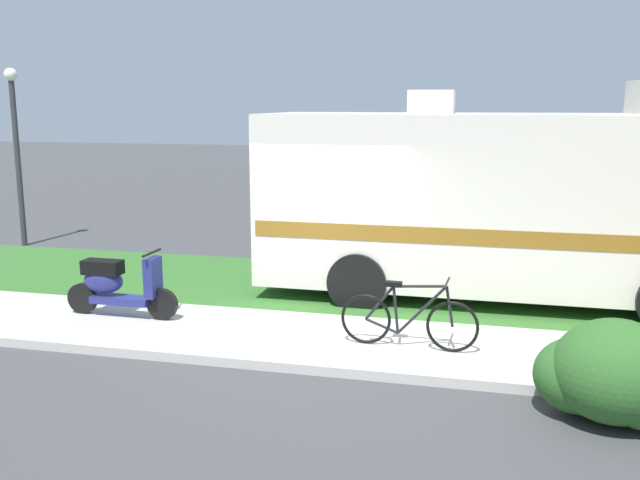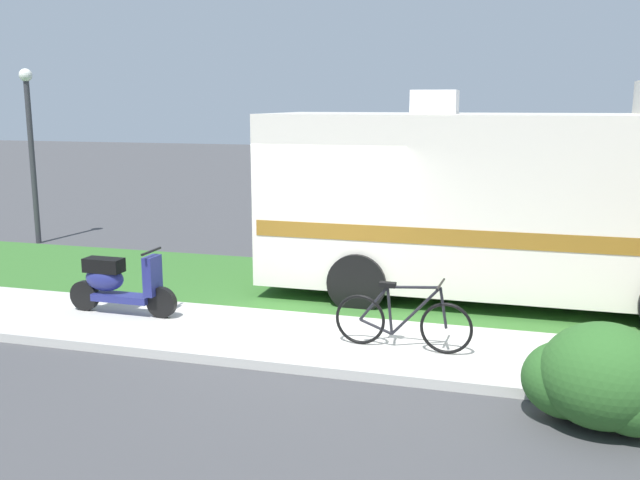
# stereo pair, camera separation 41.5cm
# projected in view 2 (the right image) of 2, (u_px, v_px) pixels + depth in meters

# --- Properties ---
(ground_plane) EXTENTS (80.00, 80.00, 0.00)m
(ground_plane) POSITION_uv_depth(u_px,v_px,m) (314.00, 317.00, 10.31)
(ground_plane) COLOR #424244
(sidewalk) EXTENTS (24.00, 2.00, 0.12)m
(sidewalk) POSITION_uv_depth(u_px,v_px,m) (288.00, 339.00, 9.17)
(sidewalk) COLOR beige
(sidewalk) RESTS_ON ground
(grass_strip) EXTENTS (24.00, 3.40, 0.08)m
(grass_strip) POSITION_uv_depth(u_px,v_px,m) (339.00, 289.00, 11.72)
(grass_strip) COLOR #336628
(grass_strip) RESTS_ON ground
(motorhome_rv) EXTENTS (7.43, 2.70, 3.44)m
(motorhome_rv) POSITION_uv_depth(u_px,v_px,m) (511.00, 199.00, 10.82)
(motorhome_rv) COLOR silver
(motorhome_rv) RESTS_ON ground
(scooter) EXTENTS (1.69, 0.50, 0.97)m
(scooter) POSITION_uv_depth(u_px,v_px,m) (118.00, 283.00, 10.00)
(scooter) COLOR black
(scooter) RESTS_ON ground
(bicycle) EXTENTS (1.71, 0.52, 0.87)m
(bicycle) POSITION_uv_depth(u_px,v_px,m) (402.00, 320.00, 8.56)
(bicycle) COLOR black
(bicycle) RESTS_ON ground
(pickup_truck_near) EXTENTS (5.28, 2.26, 1.76)m
(pickup_truck_near) POSITION_uv_depth(u_px,v_px,m) (521.00, 203.00, 15.30)
(pickup_truck_near) COLOR silver
(pickup_truck_near) RESTS_ON ground
(bush_by_porch) EXTENTS (1.45, 1.09, 1.03)m
(bush_by_porch) POSITION_uv_depth(u_px,v_px,m) (601.00, 381.00, 6.70)
(bush_by_porch) COLOR #2D6026
(bush_by_porch) RESTS_ON ground
(street_lamp_post) EXTENTS (0.28, 0.28, 3.83)m
(street_lamp_post) POSITION_uv_depth(u_px,v_px,m) (31.00, 138.00, 15.28)
(street_lamp_post) COLOR #333338
(street_lamp_post) RESTS_ON ground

